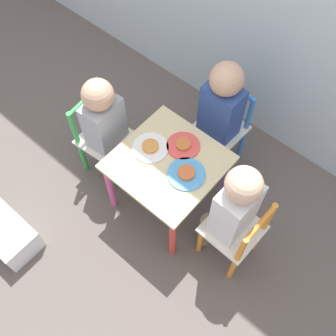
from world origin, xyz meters
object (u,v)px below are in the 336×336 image
Objects in this scene: plate_left at (150,147)px; storage_bin at (7,234)px; plate_back at (183,145)px; chair_green at (102,138)px; child_left at (107,124)px; chair_orange at (236,233)px; child_back at (219,111)px; plate_right at (186,174)px; chair_blue at (222,128)px; kids_table at (168,169)px; child_right at (232,208)px.

storage_bin is (-0.38, -0.75, -0.36)m from plate_left.
plate_left is 1.09× the size of plate_back.
chair_green is at bearing -160.48° from plate_back.
plate_left is at bearing -135.00° from plate_back.
chair_orange is at bearing -93.90° from child_left.
child_left is 0.42m from plate_back.
child_left is at bearing -131.07° from child_back.
child_back is at bearing -48.69° from child_left.
plate_right is 0.23m from plate_left.
chair_orange is 0.60m from plate_left.
plate_left is (-0.13, -0.45, 0.18)m from chair_blue.
plate_back is (0.00, 0.12, 0.08)m from kids_table.
child_left is 3.96× the size of plate_left.
child_left is at bearing -172.20° from plate_left.
kids_table is 0.46m from chair_orange.
kids_table is 0.14m from plate_left.
child_back is at bearing 87.87° from kids_table.
child_right is 1.06× the size of child_left.
chair_green and chair_blue have the same top height.
chair_green reaches higher than plate_left.
plate_right is (-0.28, 0.01, -0.02)m from child_right.
child_right is 0.51m from plate_left.
chair_orange is 0.86m from child_left.
chair_green is 0.73m from storage_bin.
child_right is at bearing -90.00° from chair_orange.
kids_table reaches higher than storage_bin.
child_back is at bearing -90.00° from chair_blue.
plate_right reaches higher than storage_bin.
child_right is at bearing 39.59° from storage_bin.
child_right reaches higher than chair_blue.
child_back is at bearing 86.97° from plate_back.
child_back is (-0.00, -0.06, 0.21)m from chair_blue.
plate_right is at bearing -90.76° from child_right.
plate_left is at bearing -106.32° from child_back.
chair_green is at bearing -174.52° from kids_table.
plate_right is 1.10× the size of plate_back.
kids_table is at bearing -90.00° from child_right.
kids_table is 0.96× the size of chair_green.
plate_left and plate_back have the same top height.
plate_left is (-0.12, 0.00, 0.08)m from kids_table.
child_left is (-0.39, -0.04, 0.08)m from kids_table.
chair_blue is 0.50m from plate_right.
chair_blue is 2.86× the size of plate_left.
storage_bin is at bearing -50.52° from chair_orange.
plate_back reaches higher than kids_table.
child_left reaches higher than chair_green.
chair_orange is 0.72× the size of child_left.
plate_right is at bearing -45.00° from plate_back.
child_back reaches higher than storage_bin.
child_back reaches higher than kids_table.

